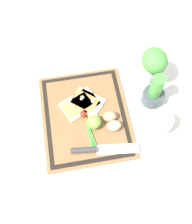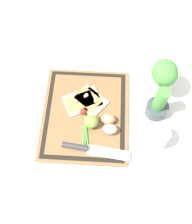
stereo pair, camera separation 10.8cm
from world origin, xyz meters
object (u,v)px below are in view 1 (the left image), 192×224
at_px(herb_pot, 154,93).
at_px(herb_glass, 153,65).
at_px(lime, 94,122).
at_px(knife, 94,150).
at_px(pizza_slice_near, 79,104).
at_px(pizza_slice_far, 86,102).
at_px(cherry_tomato_red, 83,115).
at_px(egg_pink, 114,126).
at_px(egg_brown, 110,116).
at_px(sauce_jar, 161,124).

bearing_deg(herb_pot, herb_glass, 172.32).
distance_m(lime, herb_glass, 0.34).
bearing_deg(knife, herb_pot, 123.02).
relative_size(knife, herb_glass, 1.41).
relative_size(pizza_slice_near, knife, 0.68).
bearing_deg(herb_pot, pizza_slice_far, -95.55).
bearing_deg(herb_glass, pizza_slice_far, -75.40).
xyz_separation_m(cherry_tomato_red, herb_pot, (-0.03, 0.30, 0.03)).
bearing_deg(pizza_slice_far, herb_glass, 104.60).
relative_size(egg_pink, lime, 0.99).
distance_m(knife, egg_brown, 0.15).
xyz_separation_m(pizza_slice_far, lime, (0.11, 0.01, 0.02)).
distance_m(egg_brown, herb_glass, 0.28).
bearing_deg(pizza_slice_far, pizza_slice_near, -83.54).
bearing_deg(pizza_slice_near, herb_glass, 103.83).
bearing_deg(pizza_slice_far, cherry_tomato_red, -19.89).
height_order(egg_brown, herb_glass, herb_glass).
bearing_deg(pizza_slice_near, egg_brown, 53.14).
relative_size(pizza_slice_near, cherry_tomato_red, 6.94).
bearing_deg(knife, sauce_jar, 101.10).
bearing_deg(egg_pink, herb_glass, 135.79).
relative_size(herb_pot, sauce_jar, 1.89).
bearing_deg(cherry_tomato_red, pizza_slice_far, 160.11).
bearing_deg(sauce_jar, herb_glass, 176.01).
distance_m(lime, cherry_tomato_red, 0.06).
height_order(sauce_jar, herb_glass, herb_glass).
xyz_separation_m(egg_pink, lime, (-0.03, -0.08, 0.01)).
distance_m(pizza_slice_far, herb_pot, 0.29).
bearing_deg(cherry_tomato_red, sauce_jar, 72.10).
relative_size(herb_pot, herb_glass, 0.89).
height_order(lime, herb_pot, herb_pot).
bearing_deg(egg_brown, pizza_slice_far, -137.24).
xyz_separation_m(knife, cherry_tomato_red, (-0.15, -0.02, 0.00)).
relative_size(lime, herb_glass, 0.31).
height_order(knife, lime, lime).
bearing_deg(cherry_tomato_red, pizza_slice_near, -169.93).
bearing_deg(lime, pizza_slice_far, -172.15).
bearing_deg(egg_pink, lime, -109.02).
xyz_separation_m(pizza_slice_near, knife, (0.21, 0.03, 0.00)).
relative_size(knife, sauce_jar, 2.97).
relative_size(knife, egg_brown, 4.66).
xyz_separation_m(pizza_slice_near, egg_brown, (0.09, 0.11, 0.02)).
distance_m(pizza_slice_far, cherry_tomato_red, 0.06).
xyz_separation_m(pizza_slice_near, herb_pot, (0.02, 0.31, 0.04)).
xyz_separation_m(knife, egg_pink, (-0.08, 0.10, 0.01)).
bearing_deg(egg_pink, herb_pot, 119.01).
distance_m(pizza_slice_far, sauce_jar, 0.32).
height_order(cherry_tomato_red, herb_pot, herb_pot).
bearing_deg(herb_pot, pizza_slice_near, -94.33).
bearing_deg(pizza_slice_far, egg_pink, 34.64).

